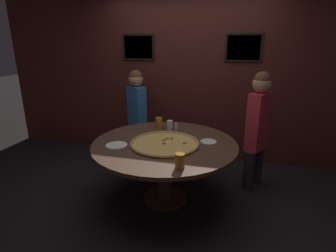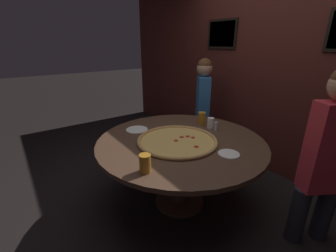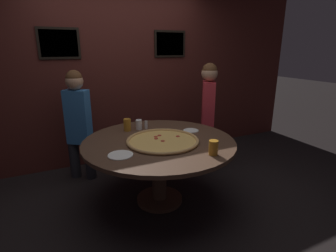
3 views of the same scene
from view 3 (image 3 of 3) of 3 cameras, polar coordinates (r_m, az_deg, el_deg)
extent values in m
plane|color=black|center=(3.16, -1.84, -15.85)|extent=(24.00, 24.00, 0.00)
cube|color=#4C1E19|center=(4.02, -10.34, 10.78)|extent=(6.40, 0.06, 2.60)
cube|color=black|center=(3.83, -22.62, 16.28)|extent=(0.52, 0.02, 0.40)
cube|color=slate|center=(3.82, -22.62, 16.28)|extent=(0.46, 0.01, 0.34)
cube|color=black|center=(4.24, 0.44, 17.43)|extent=(0.52, 0.02, 0.40)
cube|color=#936B5B|center=(4.24, 0.48, 17.43)|extent=(0.46, 0.01, 0.34)
cylinder|color=#4C3323|center=(2.83, -1.98, -3.50)|extent=(1.64, 1.64, 0.04)
cylinder|color=#4C3323|center=(2.98, -1.90, -10.18)|extent=(0.16, 0.16, 0.70)
cylinder|color=#4C3323|center=(3.15, -1.84, -15.55)|extent=(0.52, 0.52, 0.04)
cylinder|color=#EAB75B|center=(2.78, -1.16, -3.33)|extent=(0.73, 0.73, 0.01)
torus|color=tan|center=(2.78, -1.16, -3.14)|extent=(0.77, 0.77, 0.03)
cylinder|color=#A8281E|center=(2.77, -1.16, -3.26)|extent=(0.04, 0.04, 0.00)
cylinder|color=#A8281E|center=(2.84, -2.59, -2.75)|extent=(0.04, 0.04, 0.00)
cylinder|color=#A8281E|center=(2.94, -1.89, -2.05)|extent=(0.04, 0.04, 0.00)
cylinder|color=#A8281E|center=(2.90, -2.63, -2.32)|extent=(0.04, 0.04, 0.00)
cylinder|color=#A8281E|center=(2.91, 2.15, -2.24)|extent=(0.04, 0.04, 0.00)
cylinder|color=#BC7A23|center=(3.16, -8.86, 0.25)|extent=(0.09, 0.09, 0.15)
cylinder|color=white|center=(3.21, -6.36, 0.32)|extent=(0.07, 0.07, 0.12)
cylinder|color=#BC7A23|center=(2.47, 9.86, -4.67)|extent=(0.09, 0.09, 0.14)
cylinder|color=white|center=(2.48, -10.31, -6.23)|extent=(0.23, 0.23, 0.01)
cylinder|color=white|center=(3.15, 5.01, -0.99)|extent=(0.18, 0.18, 0.01)
cylinder|color=silver|center=(3.23, -4.79, 0.19)|extent=(0.04, 0.04, 0.08)
cylinder|color=#B7B7BC|center=(3.22, -4.81, 1.01)|extent=(0.04, 0.04, 0.01)
cylinder|color=#232328|center=(3.67, -16.59, -7.27)|extent=(0.19, 0.19, 0.50)
cylinder|color=#232328|center=(3.78, -19.64, -6.89)|extent=(0.19, 0.19, 0.50)
cube|color=#3370B2|center=(3.53, -19.01, 1.83)|extent=(0.34, 0.30, 0.70)
sphere|color=tan|center=(3.45, -19.73, 9.17)|extent=(0.22, 0.22, 0.22)
sphere|color=brown|center=(3.45, -19.79, 9.79)|extent=(0.20, 0.20, 0.20)
cylinder|color=#232328|center=(4.08, 8.23, -4.13)|extent=(0.19, 0.19, 0.52)
cylinder|color=#232328|center=(3.86, 8.40, -5.36)|extent=(0.19, 0.19, 0.52)
cube|color=red|center=(3.79, 8.70, 4.07)|extent=(0.30, 0.35, 0.73)
sphere|color=tan|center=(3.71, 9.03, 11.24)|extent=(0.22, 0.22, 0.22)
sphere|color=brown|center=(3.71, 9.06, 11.84)|extent=(0.21, 0.21, 0.21)
camera|label=1|loc=(1.80, 73.62, 8.69)|focal=28.00mm
camera|label=2|loc=(2.86, 41.68, 11.39)|focal=24.00mm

